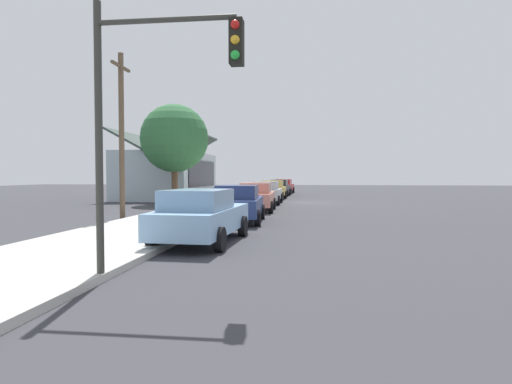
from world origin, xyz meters
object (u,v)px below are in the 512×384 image
object	(u,v)px
car_skyblue	(201,215)
utility_pole_wooden	(122,133)
shade_tree	(174,139)
fire_hydrant_red	(258,193)
car_coral	(257,197)
car_mustard	(273,190)
car_silver	(266,192)
car_navy	(239,203)
car_cherry	(284,186)
traffic_light_main	(153,93)
car_charcoal	(280,188)

from	to	relation	value
car_skyblue	utility_pole_wooden	xyz separation A→B (m)	(6.35, 5.32, 3.11)
shade_tree	fire_hydrant_red	xyz separation A→B (m)	(7.86, -4.88, -4.06)
car_coral	fire_hydrant_red	bearing A→B (deg)	4.72
car_mustard	utility_pole_wooden	world-z (taller)	utility_pole_wooden
car_silver	car_navy	bearing A→B (deg)	-179.82
car_navy	car_cherry	distance (m)	30.13
car_skyblue	car_cherry	distance (m)	35.85
car_mustard	car_cherry	bearing A→B (deg)	1.24
traffic_light_main	car_coral	bearing A→B (deg)	0.55
car_navy	car_mustard	xyz separation A→B (m)	(17.85, 0.08, -0.00)
car_navy	shade_tree	xyz separation A→B (m)	(11.02, 6.35, 3.74)
car_cherry	shade_tree	xyz separation A→B (m)	(-19.11, 6.46, 3.74)
fire_hydrant_red	car_cherry	bearing A→B (deg)	-8.04
car_navy	car_mustard	world-z (taller)	same
utility_pole_wooden	shade_tree	bearing A→B (deg)	4.83
car_silver	traffic_light_main	bearing A→B (deg)	-179.49
car_skyblue	shade_tree	world-z (taller)	shade_tree
car_skyblue	shade_tree	bearing A→B (deg)	22.91
car_skyblue	car_mustard	world-z (taller)	same
car_silver	car_skyblue	bearing A→B (deg)	179.59
car_coral	car_charcoal	size ratio (longest dim) A/B	1.02
car_skyblue	utility_pole_wooden	world-z (taller)	utility_pole_wooden
fire_hydrant_red	car_coral	bearing A→B (deg)	-173.38
car_silver	utility_pole_wooden	distance (m)	13.14
car_charcoal	fire_hydrant_red	bearing A→B (deg)	166.26
car_navy	car_coral	distance (m)	5.94
car_charcoal	traffic_light_main	xyz separation A→B (m)	(-34.61, -0.17, 2.68)
car_coral	car_charcoal	xyz separation A→B (m)	(18.17, 0.01, -0.00)
car_skyblue	traffic_light_main	xyz separation A→B (m)	(-4.79, -0.34, 2.67)
car_coral	car_silver	bearing A→B (deg)	-1.13
car_navy	traffic_light_main	distance (m)	10.84
car_charcoal	car_cherry	bearing A→B (deg)	1.26
car_skyblue	car_cherry	size ratio (longest dim) A/B	1.01
car_navy	car_cherry	size ratio (longest dim) A/B	0.96
car_navy	utility_pole_wooden	xyz separation A→B (m)	(0.63, 5.48, 3.11)
car_navy	fire_hydrant_red	xyz separation A→B (m)	(18.89, 1.48, -0.32)
car_skyblue	fire_hydrant_red	xyz separation A→B (m)	(24.60, 1.32, -0.32)
traffic_light_main	fire_hydrant_red	size ratio (longest dim) A/B	7.32
car_coral	shade_tree	world-z (taller)	shade_tree
car_charcoal	utility_pole_wooden	distance (m)	24.32
traffic_light_main	car_mustard	bearing A→B (deg)	0.53
car_navy	utility_pole_wooden	world-z (taller)	utility_pole_wooden
car_charcoal	car_cherry	xyz separation A→B (m)	(6.02, -0.10, 0.00)
car_mustard	car_skyblue	bearing A→B (deg)	-178.07
car_skyblue	traffic_light_main	bearing A→B (deg)	-173.37
car_silver	utility_pole_wooden	bearing A→B (deg)	154.79
car_charcoal	utility_pole_wooden	size ratio (longest dim) A/B	0.62
utility_pole_wooden	car_cherry	bearing A→B (deg)	-10.73
shade_tree	traffic_light_main	bearing A→B (deg)	-163.11
shade_tree	fire_hydrant_red	bearing A→B (deg)	-31.81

